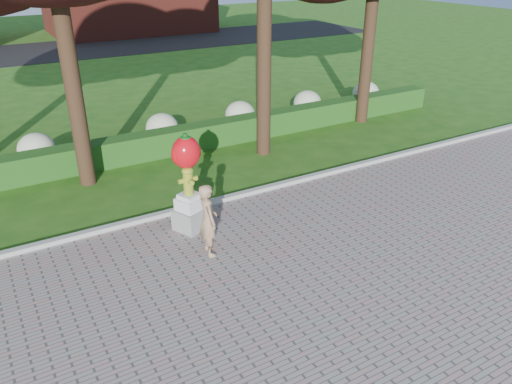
% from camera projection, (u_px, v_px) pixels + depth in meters
% --- Properties ---
extents(ground, '(100.00, 100.00, 0.00)m').
position_uv_depth(ground, '(254.00, 267.00, 10.42)').
color(ground, '#245415').
rests_on(ground, ground).
extents(curb, '(40.00, 0.18, 0.15)m').
position_uv_depth(curb, '(196.00, 207.00, 12.72)').
color(curb, '#ADADA5').
rests_on(curb, ground).
extents(lawn_hedge, '(24.00, 0.70, 0.80)m').
position_uv_depth(lawn_hedge, '(144.00, 146.00, 15.69)').
color(lawn_hedge, '#1F4E16').
rests_on(lawn_hedge, ground).
extents(hydrangea_row, '(20.10, 1.10, 0.99)m').
position_uv_depth(hydrangea_row, '(150.00, 130.00, 16.66)').
color(hydrangea_row, beige).
rests_on(hydrangea_row, ground).
extents(street, '(50.00, 8.00, 0.02)m').
position_uv_depth(street, '(39.00, 52.00, 32.20)').
color(street, black).
rests_on(street, ground).
extents(hydrant_sculpture, '(0.84, 0.84, 2.36)m').
position_uv_depth(hydrant_sculpture, '(188.00, 180.00, 11.26)').
color(hydrant_sculpture, gray).
rests_on(hydrant_sculpture, walkway).
extents(woman, '(0.46, 0.63, 1.63)m').
position_uv_depth(woman, '(208.00, 220.00, 10.50)').
color(woman, tan).
rests_on(woman, walkway).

